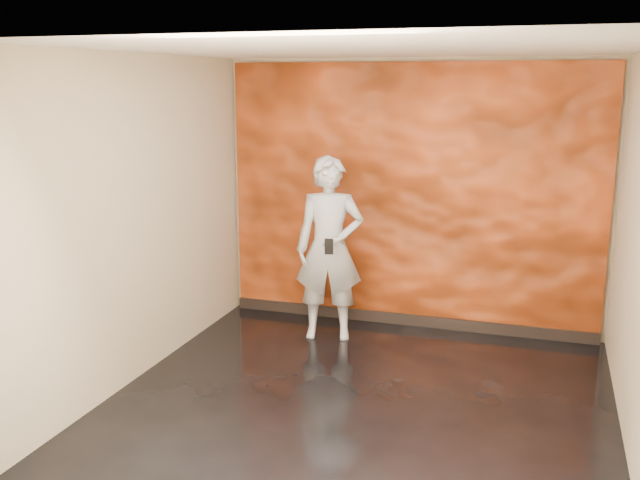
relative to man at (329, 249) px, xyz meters
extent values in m
cube|color=black|center=(0.69, -1.34, -0.93)|extent=(4.00, 4.00, 0.01)
cube|color=#B4A78B|center=(0.69, 0.66, 0.47)|extent=(4.00, 0.02, 2.80)
cube|color=#B4A78B|center=(0.69, -3.34, 0.47)|extent=(4.00, 0.02, 2.80)
cube|color=#B4A78B|center=(-1.31, -1.34, 0.47)|extent=(0.02, 4.00, 2.80)
cube|color=white|center=(0.69, -1.34, 1.87)|extent=(4.00, 4.00, 0.01)
cube|color=#E8541E|center=(0.69, 0.62, 0.45)|extent=(3.90, 0.06, 2.75)
cube|color=black|center=(0.69, 0.58, -0.87)|extent=(3.90, 0.04, 0.12)
imported|color=#9DA2AC|center=(0.00, 0.00, 0.00)|extent=(0.76, 0.58, 1.85)
cube|color=black|center=(0.07, -0.26, 0.08)|extent=(0.08, 0.04, 0.16)
camera|label=1|loc=(2.04, -6.63, 1.65)|focal=40.00mm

